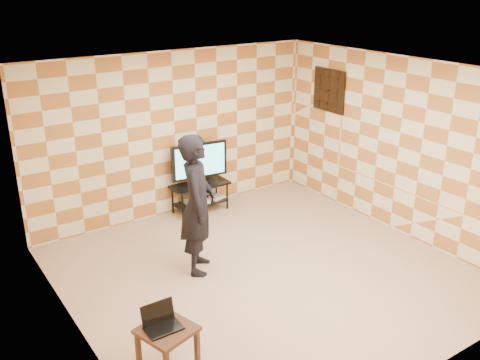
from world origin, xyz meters
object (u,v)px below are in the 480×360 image
object	(u,v)px
side_table	(167,336)
person	(197,204)
tv	(199,162)
tv_stand	(200,191)

from	to	relation	value
side_table	person	size ratio (longest dim) A/B	0.32
side_table	tv	bearing A→B (deg)	55.18
tv_stand	person	size ratio (longest dim) A/B	0.51
tv	side_table	xyz separation A→B (m)	(-2.25, -3.24, -0.48)
tv	person	bearing A→B (deg)	-120.66
tv_stand	tv	world-z (taller)	tv
tv_stand	side_table	size ratio (longest dim) A/B	1.60
tv	person	world-z (taller)	person
person	tv_stand	bearing A→B (deg)	2.75
side_table	person	bearing A→B (deg)	51.23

